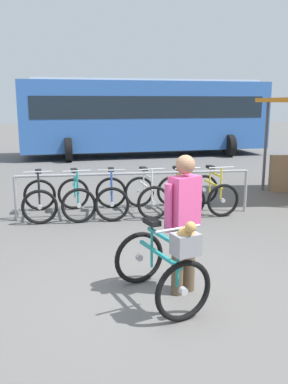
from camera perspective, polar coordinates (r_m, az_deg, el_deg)
ground_plane at (r=4.87m, az=1.83°, el=-14.55°), size 80.00×80.00×0.00m
bike_rack_rail at (r=7.97m, az=-1.24°, el=1.55°), size 4.61×0.11×0.88m
racked_bike_black at (r=8.20m, az=-14.35°, el=-0.92°), size 0.77×1.17×0.97m
racked_bike_teal at (r=8.16m, az=-9.46°, el=-0.77°), size 0.79×1.18×0.97m
racked_bike_blue at (r=8.17m, az=-4.55°, el=-0.61°), size 0.70×1.13×0.98m
racked_bike_white at (r=8.25m, az=0.30°, el=-0.45°), size 0.81×1.17×0.97m
racked_bike_orange at (r=8.38m, az=5.04°, el=-0.29°), size 0.82×1.20×0.98m
racked_bike_yellow at (r=8.57m, az=9.59°, el=-0.13°), size 0.76×1.15×0.97m
featured_bicycle at (r=4.54m, az=2.92°, el=-9.94°), size 0.98×1.26×1.09m
person_with_featured_bike at (r=4.71m, az=5.62°, el=-3.69°), size 0.48×0.33×1.64m
bus_distant at (r=17.22m, az=0.17°, el=10.92°), size 10.19×4.01×3.08m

